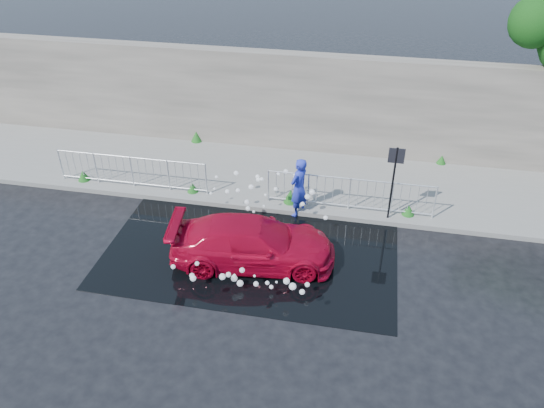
{
  "coord_description": "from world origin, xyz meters",
  "views": [
    {
      "loc": [
        3.32,
        -10.36,
        9.21
      ],
      "look_at": [
        0.9,
        1.9,
        1.0
      ],
      "focal_mm": 35.0,
      "sensor_mm": 36.0,
      "label": 1
    }
  ],
  "objects": [
    {
      "name": "sign_post",
      "position": [
        4.2,
        3.1,
        1.72
      ],
      "size": [
        0.45,
        0.06,
        2.5
      ],
      "color": "black",
      "rests_on": "ground"
    },
    {
      "name": "weeds",
      "position": [
        -0.25,
        4.5,
        0.34
      ],
      "size": [
        12.17,
        3.93,
        0.45
      ],
      "color": "#144E19",
      "rests_on": "pavement"
    },
    {
      "name": "ground",
      "position": [
        0.0,
        0.0,
        0.0
      ],
      "size": [
        90.0,
        90.0,
        0.0
      ],
      "primitive_type": "plane",
      "color": "black",
      "rests_on": "ground"
    },
    {
      "name": "red_car",
      "position": [
        0.66,
        0.51,
        0.63
      ],
      "size": [
        4.58,
        2.36,
        1.27
      ],
      "primitive_type": "imported",
      "rotation": [
        0.0,
        0.0,
        1.71
      ],
      "color": "#A80622",
      "rests_on": "ground"
    },
    {
      "name": "puddle",
      "position": [
        0.5,
        1.0,
        0.01
      ],
      "size": [
        8.0,
        5.0,
        0.01
      ],
      "primitive_type": "cube",
      "color": "black",
      "rests_on": "ground"
    },
    {
      "name": "pavement",
      "position": [
        0.0,
        5.0,
        0.07
      ],
      "size": [
        30.0,
        4.0,
        0.15
      ],
      "primitive_type": "cube",
      "color": "gray",
      "rests_on": "ground"
    },
    {
      "name": "railing_right",
      "position": [
        3.0,
        3.35,
        0.74
      ],
      "size": [
        5.05,
        0.05,
        1.1
      ],
      "color": "silver",
      "rests_on": "pavement"
    },
    {
      "name": "railing_left",
      "position": [
        -4.0,
        3.35,
        0.74
      ],
      "size": [
        5.05,
        0.05,
        1.1
      ],
      "color": "silver",
      "rests_on": "pavement"
    },
    {
      "name": "curb",
      "position": [
        0.0,
        3.0,
        0.08
      ],
      "size": [
        30.0,
        0.25,
        0.16
      ],
      "primitive_type": "cube",
      "color": "gray",
      "rests_on": "ground"
    },
    {
      "name": "retaining_wall",
      "position": [
        0.0,
        7.2,
        1.9
      ],
      "size": [
        30.0,
        0.6,
        3.5
      ],
      "primitive_type": "cube",
      "color": "#5A534B",
      "rests_on": "pavement"
    },
    {
      "name": "water_spray",
      "position": [
        0.84,
        1.23,
        0.68
      ],
      "size": [
        3.64,
        5.21,
        1.08
      ],
      "color": "white",
      "rests_on": "ground"
    },
    {
      "name": "person",
      "position": [
        1.5,
        3.0,
        0.95
      ],
      "size": [
        0.73,
        0.83,
        1.9
      ],
      "primitive_type": "imported",
      "rotation": [
        0.0,
        0.0,
        -2.07
      ],
      "color": "#2634C1",
      "rests_on": "ground"
    }
  ]
}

